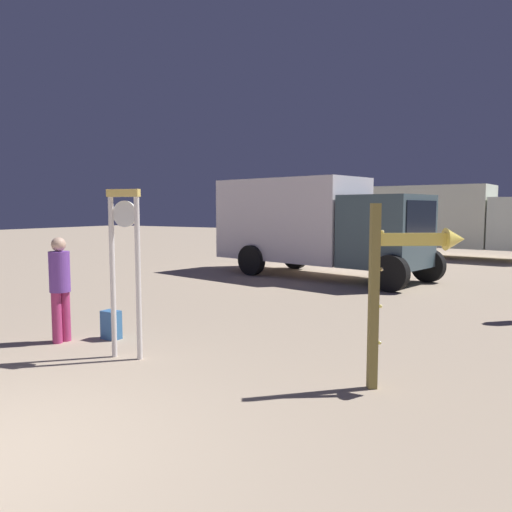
% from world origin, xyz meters
% --- Properties ---
extents(standing_clock, '(0.47, 0.19, 2.26)m').
position_xyz_m(standing_clock, '(-0.88, 2.82, 1.36)').
color(standing_clock, white).
rests_on(standing_clock, ground_plane).
extents(arrow_sign, '(0.97, 0.74, 2.06)m').
position_xyz_m(arrow_sign, '(2.61, 3.59, 1.35)').
color(arrow_sign, olive).
rests_on(arrow_sign, ground_plane).
extents(person_near_clock, '(0.30, 0.30, 1.58)m').
position_xyz_m(person_near_clock, '(-2.32, 2.90, 0.88)').
color(person_near_clock, '#B4346B').
rests_on(person_near_clock, ground_plane).
extents(backpack, '(0.28, 0.23, 0.44)m').
position_xyz_m(backpack, '(-1.81, 3.41, 0.22)').
color(backpack, teal).
rests_on(backpack, ground_plane).
extents(box_truck_near, '(6.86, 3.50, 2.87)m').
position_xyz_m(box_truck_near, '(-2.19, 11.62, 1.57)').
color(box_truck_near, white).
rests_on(box_truck_near, ground_plane).
extents(box_truck_far, '(7.57, 3.06, 2.91)m').
position_xyz_m(box_truck_far, '(0.06, 19.62, 1.60)').
color(box_truck_far, silver).
rests_on(box_truck_far, ground_plane).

